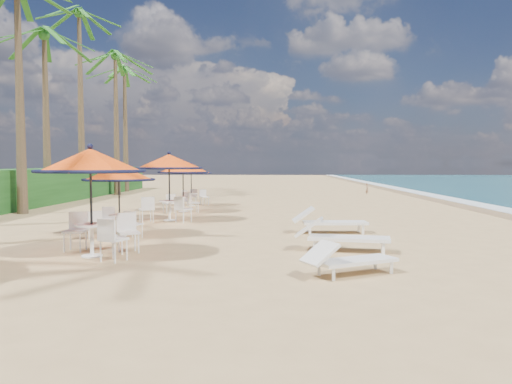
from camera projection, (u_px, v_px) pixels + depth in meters
ground at (321, 261)px, 10.68m from camera, size 160.00×160.00×0.00m
wetsand_band at (503, 214)px, 20.38m from camera, size 1.40×140.00×0.02m
station_0 at (93, 174)px, 11.08m from camera, size 2.42×2.42×2.52m
station_1 at (118, 182)px, 14.20m from camera, size 2.05×2.05×2.14m
station_2 at (169, 168)px, 17.95m from camera, size 2.42×2.42×2.53m
station_3 at (183, 174)px, 21.31m from camera, size 2.16×2.16×2.25m
station_4 at (192, 174)px, 24.57m from camera, size 2.03×2.03×2.12m
lounger_near at (347, 259)px, 9.24m from camera, size 1.91×1.38×0.67m
lounger_mid at (339, 236)px, 11.83m from camera, size 2.30×1.10×0.79m
lounger_far at (327, 221)px, 14.88m from camera, size 2.24×0.79×0.79m
palm_4 at (44, 45)px, 25.29m from camera, size 5.00×5.00×8.86m
palm_5 at (79, 25)px, 29.14m from camera, size 5.00×5.00×11.12m
palm_6 at (115, 64)px, 32.71m from camera, size 5.00×5.00×9.40m
palm_7 at (125, 78)px, 36.69m from camera, size 5.00×5.00×9.21m
person at (367, 189)px, 33.35m from camera, size 0.24×0.32×0.82m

